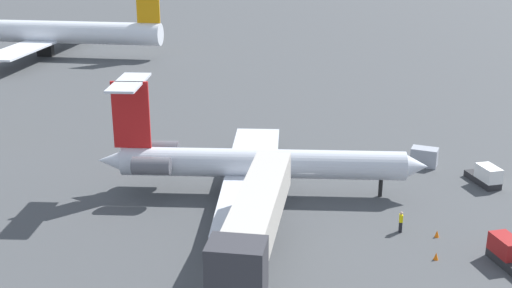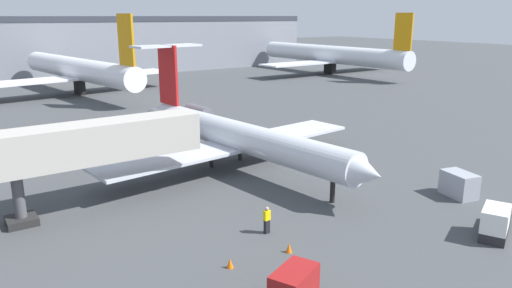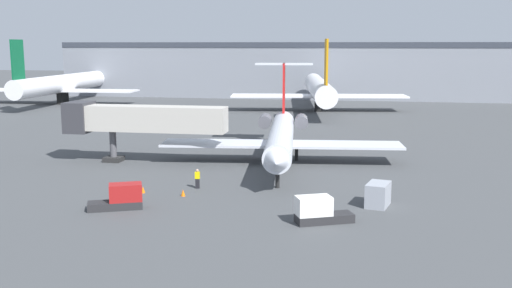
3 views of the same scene
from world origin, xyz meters
name	(u,v)px [view 3 (image 3 of 3)]	position (x,y,z in m)	size (l,w,h in m)	color
ground_plane	(280,171)	(0.00, 0.00, -0.05)	(400.00, 400.00, 0.10)	#424447
regional_jet	(281,134)	(-0.53, 4.36, 2.95)	(25.29, 28.65, 9.95)	silver
jet_bridge	(135,119)	(-15.35, 1.41, 4.54)	(17.00, 3.23, 6.23)	#B7B2A8
ground_crew_marshaller	(197,179)	(-5.92, -8.33, 0.86)	(0.41, 0.28, 1.69)	black
baggage_tug_lead	(318,211)	(5.05, -16.29, 0.84)	(4.22, 2.91, 1.90)	#262628
baggage_tug_trailing	(121,198)	(-9.76, -15.47, 0.84)	(4.23, 2.88, 1.90)	#262628
cargo_container_uld	(378,195)	(9.17, -11.15, 0.90)	(2.04, 2.78, 1.80)	#999EA8
traffic_cone_near	(143,190)	(-9.94, -10.66, 0.28)	(0.36, 0.36, 0.55)	orange
traffic_cone_mid	(183,193)	(-6.35, -11.04, 0.28)	(0.36, 0.36, 0.55)	orange
terminal_building	(333,69)	(0.00, 87.10, 6.33)	(125.91, 26.06, 12.63)	gray
parked_airliner_west_end	(61,84)	(-53.58, 55.85, 4.10)	(31.26, 37.04, 13.02)	white
parked_airliner_west_mid	(319,89)	(-0.55, 52.53, 4.10)	(32.62, 38.33, 13.01)	white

